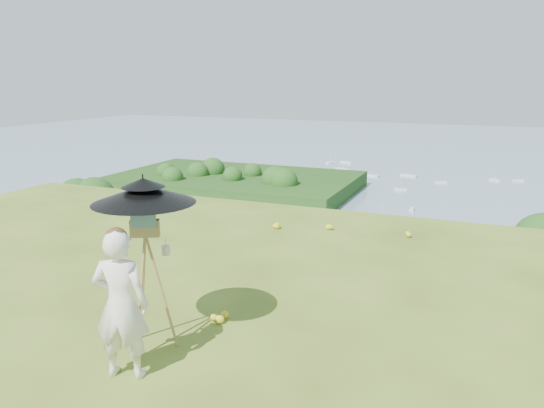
% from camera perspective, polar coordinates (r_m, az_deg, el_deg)
% --- Properties ---
extents(ground, '(14.00, 14.00, 0.00)m').
position_cam_1_polar(ground, '(7.68, -22.18, -10.94)').
color(ground, '#495E1A').
rests_on(ground, ground).
extents(shoreline_tier, '(170.00, 28.00, 8.00)m').
position_cam_1_polar(shoreline_tier, '(89.04, 17.44, -13.33)').
color(shoreline_tier, '#706A59').
rests_on(shoreline_tier, bay_water).
extents(bay_water, '(700.00, 700.00, 0.00)m').
position_cam_1_polar(bay_water, '(247.71, 21.19, 3.83)').
color(bay_water, '#728DA3').
rests_on(bay_water, ground).
extents(peninsula, '(90.00, 60.00, 12.00)m').
position_cam_1_polar(peninsula, '(181.66, -3.97, 3.14)').
color(peninsula, '#14350E').
rests_on(peninsula, bay_water).
extents(slope_trees, '(110.00, 50.00, 6.00)m').
position_cam_1_polar(slope_trees, '(44.05, 14.20, -11.27)').
color(slope_trees, '#1F4A16').
rests_on(slope_trees, forest_slope).
extents(harbor_town, '(110.00, 22.00, 5.00)m').
position_cam_1_polar(harbor_town, '(86.39, 17.74, -9.46)').
color(harbor_town, silver).
rests_on(harbor_town, shoreline_tier).
extents(moored_boats, '(140.00, 140.00, 0.70)m').
position_cam_1_polar(moored_boats, '(170.79, 16.13, 0.39)').
color(moored_boats, silver).
rests_on(moored_boats, bay_water).
extents(wildflowers, '(10.00, 10.50, 0.12)m').
position_cam_1_polar(wildflowers, '(7.82, -20.93, -9.92)').
color(wildflowers, gold).
rests_on(wildflowers, ground).
extents(painter, '(0.66, 0.52, 1.59)m').
position_cam_1_polar(painter, '(5.68, -15.95, -10.36)').
color(painter, white).
rests_on(painter, ground).
extents(field_easel, '(0.85, 0.85, 1.66)m').
position_cam_1_polar(field_easel, '(6.16, -13.22, -7.93)').
color(field_easel, '#A57945').
rests_on(field_easel, ground).
extents(sun_umbrella, '(1.49, 1.49, 0.66)m').
position_cam_1_polar(sun_umbrella, '(5.94, -13.59, 0.01)').
color(sun_umbrella, black).
rests_on(sun_umbrella, field_easel).
extents(painter_cap, '(0.31, 0.33, 0.10)m').
position_cam_1_polar(painter_cap, '(5.43, -16.45, -3.06)').
color(painter_cap, '#D77683').
rests_on(painter_cap, painter).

